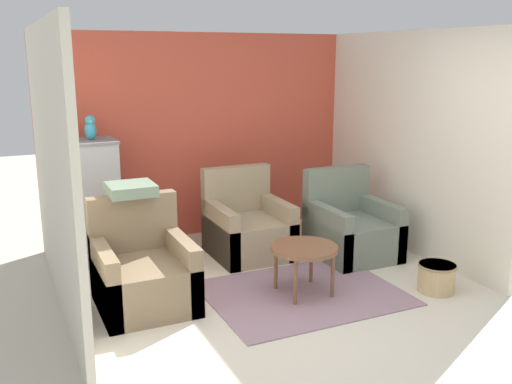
# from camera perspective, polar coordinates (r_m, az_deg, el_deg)

# --- Properties ---
(ground_plane) EXTENTS (20.00, 20.00, 0.00)m
(ground_plane) POSITION_cam_1_polar(r_m,az_deg,el_deg) (4.66, 8.11, -14.23)
(ground_plane) COLOR beige
(ground_plane) RESTS_ON ground
(wall_back_accent) EXTENTS (3.80, 0.06, 2.42)m
(wall_back_accent) POSITION_cam_1_polar(r_m,az_deg,el_deg) (6.95, -5.39, 5.63)
(wall_back_accent) COLOR #C64C38
(wall_back_accent) RESTS_ON ground_plane
(wall_left) EXTENTS (0.06, 3.03, 2.42)m
(wall_left) POSITION_cam_1_polar(r_m,az_deg,el_deg) (5.05, -19.65, 1.90)
(wall_left) COLOR beige
(wall_left) RESTS_ON ground_plane
(wall_right) EXTENTS (0.06, 3.03, 2.42)m
(wall_right) POSITION_cam_1_polar(r_m,az_deg,el_deg) (6.54, 15.12, 4.72)
(wall_right) COLOR beige
(wall_right) RESTS_ON ground_plane
(area_rug) EXTENTS (1.75, 1.38, 0.01)m
(area_rug) POSITION_cam_1_polar(r_m,az_deg,el_deg) (5.40, 4.75, -10.03)
(area_rug) COLOR gray
(area_rug) RESTS_ON ground_plane
(coffee_table) EXTENTS (0.62, 0.62, 0.47)m
(coffee_table) POSITION_cam_1_polar(r_m,az_deg,el_deg) (5.25, 4.83, -5.91)
(coffee_table) COLOR brown
(coffee_table) RESTS_ON ground_plane
(armchair_left) EXTENTS (0.80, 0.86, 0.94)m
(armchair_left) POSITION_cam_1_polar(r_m,az_deg,el_deg) (5.14, -11.21, -8.04)
(armchair_left) COLOR #7A664C
(armchair_left) RESTS_ON ground_plane
(armchair_right) EXTENTS (0.80, 0.86, 0.94)m
(armchair_right) POSITION_cam_1_polar(r_m,az_deg,el_deg) (6.34, 9.45, -3.77)
(armchair_right) COLOR slate
(armchair_right) RESTS_ON ground_plane
(armchair_middle) EXTENTS (0.80, 0.86, 0.94)m
(armchair_middle) POSITION_cam_1_polar(r_m,az_deg,el_deg) (6.30, -0.88, -3.70)
(armchair_middle) COLOR #9E896B
(armchair_middle) RESTS_ON ground_plane
(birdcage) EXTENTS (0.56, 0.56, 1.31)m
(birdcage) POSITION_cam_1_polar(r_m,az_deg,el_deg) (6.27, -15.77, -1.05)
(birdcage) COLOR slate
(birdcage) RESTS_ON ground_plane
(parrot) EXTENTS (0.12, 0.22, 0.26)m
(parrot) POSITION_cam_1_polar(r_m,az_deg,el_deg) (6.13, -16.24, 6.12)
(parrot) COLOR teal
(parrot) RESTS_ON birdcage
(potted_plant) EXTENTS (0.28, 0.27, 0.65)m
(potted_plant) POSITION_cam_1_polar(r_m,az_deg,el_deg) (6.37, -9.11, -3.25)
(potted_plant) COLOR brown
(potted_plant) RESTS_ON ground_plane
(wicker_basket) EXTENTS (0.35, 0.35, 0.27)m
(wicker_basket) POSITION_cam_1_polar(r_m,az_deg,el_deg) (5.64, 17.61, -8.07)
(wicker_basket) COLOR tan
(wicker_basket) RESTS_ON ground_plane
(throw_pillow) EXTENTS (0.41, 0.41, 0.10)m
(throw_pillow) POSITION_cam_1_polar(r_m,az_deg,el_deg) (5.23, -12.39, 0.28)
(throw_pillow) COLOR slate
(throw_pillow) RESTS_ON armchair_left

